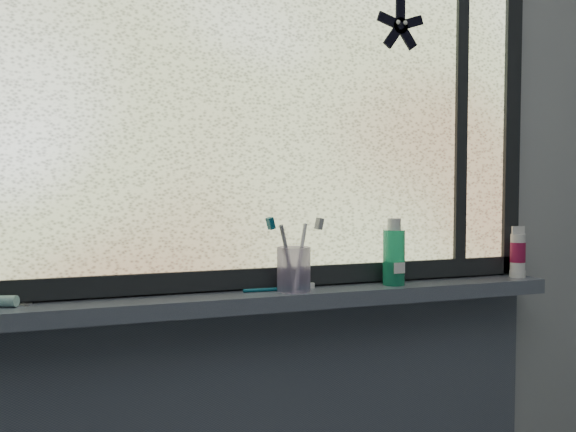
% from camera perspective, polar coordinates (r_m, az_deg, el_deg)
% --- Properties ---
extents(wall_back, '(3.00, 0.01, 2.50)m').
position_cam_1_polar(wall_back, '(1.67, -2.84, 1.47)').
color(wall_back, '#9EA3A8').
rests_on(wall_back, ground).
extents(windowsill, '(1.62, 0.14, 0.04)m').
position_cam_1_polar(windowsill, '(1.62, -2.04, -7.46)').
color(windowsill, '#485060').
rests_on(windowsill, wall_back).
extents(window_pane, '(1.50, 0.01, 1.00)m').
position_cam_1_polar(window_pane, '(1.66, -2.63, 11.16)').
color(window_pane, silver).
rests_on(window_pane, wall_back).
extents(frame_bottom, '(1.60, 0.03, 0.05)m').
position_cam_1_polar(frame_bottom, '(1.66, -2.55, -5.48)').
color(frame_bottom, black).
rests_on(frame_bottom, windowsill).
extents(frame_right, '(0.05, 0.03, 1.10)m').
position_cam_1_polar(frame_right, '(2.02, 19.17, 9.53)').
color(frame_right, black).
rests_on(frame_right, wall_back).
extents(frame_mullion, '(0.03, 0.03, 1.00)m').
position_cam_1_polar(frame_mullion, '(1.92, 15.04, 9.95)').
color(frame_mullion, black).
rests_on(frame_mullion, wall_back).
extents(starfish_sticker, '(0.15, 0.02, 0.15)m').
position_cam_1_polar(starfish_sticker, '(1.84, 9.95, 16.32)').
color(starfish_sticker, black).
rests_on(starfish_sticker, window_pane).
extents(toothbrush_cup, '(0.10, 0.10, 0.11)m').
position_cam_1_polar(toothbrush_cup, '(1.62, 0.52, -4.75)').
color(toothbrush_cup, '#A795C5').
rests_on(toothbrush_cup, windowsill).
extents(toothbrush_lying, '(0.21, 0.03, 0.01)m').
position_cam_1_polar(toothbrush_lying, '(1.63, -1.09, -6.44)').
color(toothbrush_lying, '#0B5066').
rests_on(toothbrush_lying, windowsill).
extents(mouthwash_bottle, '(0.07, 0.07, 0.15)m').
position_cam_1_polar(mouthwash_bottle, '(1.74, 9.40, -3.15)').
color(mouthwash_bottle, '#1FA476').
rests_on(mouthwash_bottle, windowsill).
extents(cream_tube, '(0.04, 0.04, 0.11)m').
position_cam_1_polar(cream_tube, '(1.97, 19.75, -2.86)').
color(cream_tube, silver).
rests_on(cream_tube, windowsill).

